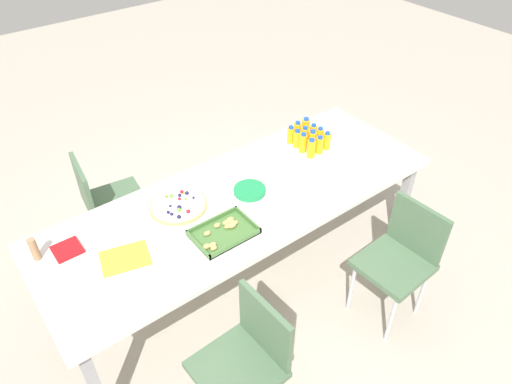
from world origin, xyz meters
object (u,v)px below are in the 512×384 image
Objects in this scene: juice_bottle_7 at (312,140)px; napkin_stack at (67,249)px; chair_near_right at (105,199)px; juice_bottle_2 at (291,135)px; paper_folder at (125,258)px; party_table at (242,204)px; snack_tray at (223,232)px; juice_bottle_3 at (313,133)px; juice_bottle_5 at (297,139)px; juice_bottle_11 at (311,148)px; juice_bottle_0 at (306,127)px; juice_bottle_10 at (319,145)px; juice_bottle_9 at (327,141)px; juice_bottle_1 at (297,131)px; plate_stack at (250,190)px; juice_bottle_8 at (303,143)px; juice_bottle_4 at (305,136)px; chair_far_left at (401,254)px; chair_far_right at (247,356)px; juice_bottle_6 at (320,136)px; fruit_pizza at (178,205)px.

napkin_stack is (1.78, -0.07, -0.06)m from juice_bottle_7.
juice_bottle_2 is at bearing 74.93° from chair_near_right.
paper_folder is at bearing -6.03° from chair_near_right.
juice_bottle_2 is (-0.66, -0.30, 0.12)m from party_table.
juice_bottle_3 is at bearing -158.77° from snack_tray.
juice_bottle_5 reaches higher than chair_near_right.
juice_bottle_0 is at bearing -123.76° from juice_bottle_11.
paper_folder is at bearing 3.96° from juice_bottle_10.
juice_bottle_9 is at bearing -175.94° from paper_folder.
juice_bottle_3 is at bearing 134.17° from juice_bottle_1.
juice_bottle_8 is at bearing -165.97° from plate_stack.
juice_bottle_0 is 0.11m from juice_bottle_4.
juice_bottle_8 reaches higher than juice_bottle_4.
juice_bottle_8 is 1.70m from napkin_stack.
juice_bottle_8 reaches higher than juice_bottle_9.
juice_bottle_0 is at bearing -177.43° from napkin_stack.
juice_bottle_9 is (-0.01, 0.22, -0.01)m from juice_bottle_0.
juice_bottle_9 is 1.00× the size of juice_bottle_10.
paper_folder is (1.45, -0.78, 0.25)m from chair_far_left.
juice_bottle_2 is 0.52× the size of paper_folder.
juice_bottle_11 is at bearing -0.08° from juice_bottle_10.
juice_bottle_9 is at bearing -174.01° from juice_bottle_10.
snack_tray reaches higher than paper_folder.
juice_bottle_9 is 1.63m from paper_folder.
juice_bottle_3 is at bearing 94.70° from juice_bottle_0.
juice_bottle_7 is at bearing 94.58° from juice_bottle_4.
snack_tray is (1.01, 0.43, -0.05)m from juice_bottle_4.
juice_bottle_1 is 1.03× the size of juice_bottle_4.
juice_bottle_8 is at bearing 83.14° from juice_bottle_5.
chair_far_right is at bearing 55.31° from party_table.
juice_bottle_4 reaches higher than chair_far_right.
plate_stack is at bearing 169.58° from napkin_stack.
juice_bottle_6 is at bearing 178.07° from napkin_stack.
paper_folder is (1.48, 0.26, -0.06)m from juice_bottle_5.
juice_bottle_3 is 0.15m from juice_bottle_5.
juice_bottle_4 is at bearing 89.72° from juice_bottle_1.
juice_bottle_9 reaches higher than chair_near_right.
juice_bottle_7 is 0.08m from juice_bottle_10.
juice_bottle_7 is at bearing -173.20° from paper_folder.
paper_folder is (1.63, 0.26, -0.06)m from juice_bottle_3.
juice_bottle_4 reaches higher than fruit_pizza.
fruit_pizza is at bearing -4.16° from juice_bottle_9.
juice_bottle_2 is 0.66× the size of plate_stack.
juice_bottle_11 is 0.70× the size of plate_stack.
juice_bottle_5 is 0.91× the size of juice_bottle_8.
juice_bottle_4 is at bearing -162.05° from plate_stack.
snack_tray is at bearing 19.08° from juice_bottle_7.
juice_bottle_2 is 0.24m from juice_bottle_10.
juice_bottle_6 is at bearing -152.97° from juice_bottle_11.
juice_bottle_2 is (-1.27, 0.52, 0.31)m from chair_near_right.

